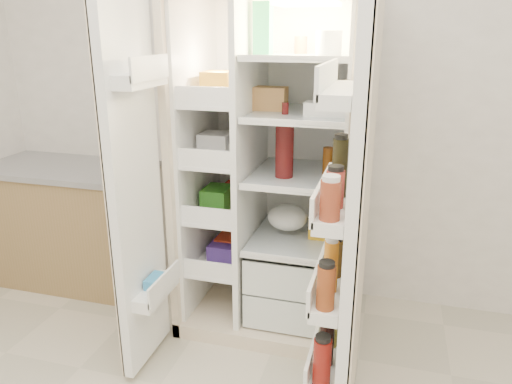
# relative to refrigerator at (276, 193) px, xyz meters

# --- Properties ---
(wall_back) EXTENTS (4.00, 0.02, 2.70)m
(wall_back) POSITION_rel_refrigerator_xyz_m (0.07, 0.35, 0.60)
(wall_back) COLOR white
(wall_back) RESTS_ON floor
(refrigerator) EXTENTS (0.92, 0.70, 1.80)m
(refrigerator) POSITION_rel_refrigerator_xyz_m (0.00, 0.00, 0.00)
(refrigerator) COLOR beige
(refrigerator) RESTS_ON floor
(freezer_door) EXTENTS (0.15, 0.40, 1.72)m
(freezer_door) POSITION_rel_refrigerator_xyz_m (-0.51, -0.60, 0.15)
(freezer_door) COLOR white
(freezer_door) RESTS_ON floor
(fridge_door) EXTENTS (0.17, 0.58, 1.72)m
(fridge_door) POSITION_rel_refrigerator_xyz_m (0.47, -0.70, 0.12)
(fridge_door) COLOR white
(fridge_door) RESTS_ON floor
(kitchen_counter) EXTENTS (1.08, 0.57, 0.78)m
(kitchen_counter) POSITION_rel_refrigerator_xyz_m (-1.40, 0.06, -0.35)
(kitchen_counter) COLOR olive
(kitchen_counter) RESTS_ON floor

